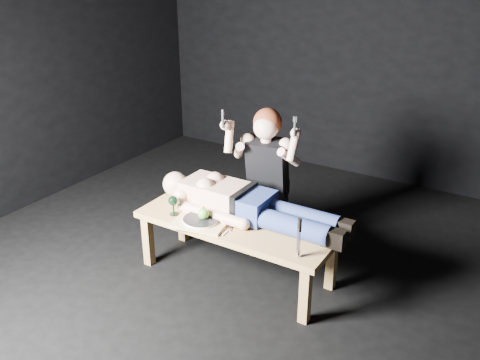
{
  "coord_description": "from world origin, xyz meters",
  "views": [
    {
      "loc": [
        1.5,
        -2.54,
        2.18
      ],
      "look_at": [
        -0.22,
        0.22,
        0.75
      ],
      "focal_mm": 38.57,
      "sensor_mm": 36.0,
      "label": 1
    }
  ],
  "objects": [
    {
      "name": "ground",
      "position": [
        0.0,
        0.0,
        0.0
      ],
      "size": [
        5.0,
        5.0,
        0.0
      ],
      "primitive_type": "plane",
      "color": "black",
      "rests_on": "ground"
    },
    {
      "name": "back_wall",
      "position": [
        0.0,
        2.5,
        1.5
      ],
      "size": [
        5.0,
        0.0,
        5.0
      ],
      "primitive_type": "plane",
      "rotation": [
        1.57,
        0.0,
        0.0
      ],
      "color": "black",
      "rests_on": "ground"
    },
    {
      "name": "table",
      "position": [
        -0.22,
        0.17,
        0.23
      ],
      "size": [
        1.44,
        0.55,
        0.45
      ],
      "primitive_type": "cube",
      "rotation": [
        0.0,
        0.0,
        0.0
      ],
      "color": "#A17C3D",
      "rests_on": "ground"
    },
    {
      "name": "lying_man",
      "position": [
        -0.18,
        0.28,
        0.57
      ],
      "size": [
        1.35,
        0.42,
        0.25
      ],
      "primitive_type": null,
      "rotation": [
        0.0,
        0.0,
        0.0
      ],
      "color": "tan",
      "rests_on": "table"
    },
    {
      "name": "kneeling_woman",
      "position": [
        -0.24,
        0.71,
        0.6
      ],
      "size": [
        0.76,
        0.82,
        1.2
      ],
      "primitive_type": null,
      "rotation": [
        0.0,
        0.0,
        0.19
      ],
      "color": "black",
      "rests_on": "ground"
    },
    {
      "name": "serving_tray",
      "position": [
        -0.41,
        0.01,
        0.46
      ],
      "size": [
        0.41,
        0.33,
        0.02
      ],
      "primitive_type": "cube",
      "rotation": [
        0.0,
        0.0,
        0.19
      ],
      "color": "tan",
      "rests_on": "table"
    },
    {
      "name": "plate",
      "position": [
        -0.41,
        0.01,
        0.48
      ],
      "size": [
        0.29,
        0.29,
        0.02
      ],
      "primitive_type": "cylinder",
      "rotation": [
        0.0,
        0.0,
        0.19
      ],
      "color": "white",
      "rests_on": "serving_tray"
    },
    {
      "name": "apple",
      "position": [
        -0.39,
        0.02,
        0.53
      ],
      "size": [
        0.08,
        0.08,
        0.08
      ],
      "primitive_type": "sphere",
      "color": "green",
      "rests_on": "plate"
    },
    {
      "name": "goblet",
      "position": [
        -0.65,
        0.02,
        0.52
      ],
      "size": [
        0.07,
        0.07,
        0.15
      ],
      "primitive_type": null,
      "rotation": [
        0.0,
        0.0,
        0.0
      ],
      "color": "black",
      "rests_on": "table"
    },
    {
      "name": "fork_flat",
      "position": [
        -0.57,
        0.02,
        0.45
      ],
      "size": [
        0.06,
        0.15,
        0.01
      ],
      "primitive_type": "cube",
      "rotation": [
        0.0,
        0.0,
        0.34
      ],
      "color": "#B2B2B7",
      "rests_on": "table"
    },
    {
      "name": "knife_flat",
      "position": [
        -0.19,
        0.02,
        0.45
      ],
      "size": [
        0.03,
        0.15,
        0.01
      ],
      "primitive_type": "cube",
      "rotation": [
        0.0,
        0.0,
        0.08
      ],
      "color": "#B2B2B7",
      "rests_on": "table"
    },
    {
      "name": "spoon_flat",
      "position": [
        -0.2,
        0.1,
        0.45
      ],
      "size": [
        0.07,
        0.15,
        0.01
      ],
      "primitive_type": "cube",
      "rotation": [
        0.0,
        0.0,
        0.35
      ],
      "color": "#B2B2B7",
      "rests_on": "table"
    },
    {
      "name": "carving_knife",
      "position": [
        0.36,
        -0.01,
        0.58
      ],
      "size": [
        0.03,
        0.04,
        0.27
      ],
      "primitive_type": null,
      "rotation": [
        0.0,
        0.0,
        0.0
      ],
      "color": "#B2B2B7",
      "rests_on": "table"
    }
  ]
}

